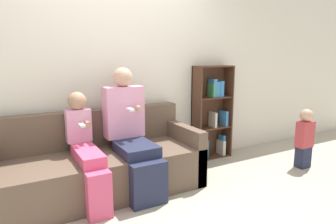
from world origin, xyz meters
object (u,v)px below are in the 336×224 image
Objects in this scene: adult_seated at (131,129)px; bookshelf at (212,113)px; child_seated at (86,148)px; couch at (100,166)px; toddler_standing at (305,137)px.

adult_seated is 1.47m from bookshelf.
adult_seated reaches higher than child_seated.
child_seated is 1.96m from bookshelf.
bookshelf reaches higher than couch.
adult_seated reaches higher than bookshelf.
adult_seated is at bearing -163.39° from bookshelf.
bookshelf reaches higher than toddler_standing.
couch is at bearing -169.12° from bookshelf.
child_seated reaches higher than toddler_standing.
bookshelf is at bearing 14.04° from child_seated.
toddler_standing is at bearing -49.58° from bookshelf.
couch is 1.62× the size of adult_seated.
toddler_standing is at bearing -12.95° from adult_seated.
adult_seated is at bearing 6.38° from child_seated.
child_seated is at bearing -173.62° from adult_seated.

